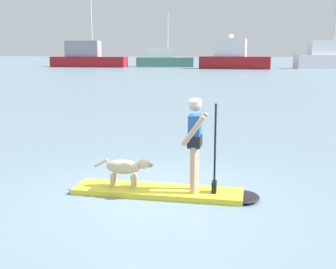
{
  "coord_description": "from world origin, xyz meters",
  "views": [
    {
      "loc": [
        1.53,
        -7.24,
        2.52
      ],
      "look_at": [
        0.0,
        1.0,
        0.9
      ],
      "focal_mm": 46.11,
      "sensor_mm": 36.0,
      "label": 1
    }
  ],
  "objects_px": {
    "dog": "(126,168)",
    "moored_boat_port": "(164,59)",
    "person_paddler": "(196,138)",
    "moored_boat_far_port": "(87,57)",
    "moored_boat_outer": "(233,58)",
    "moored_boat_center": "(328,58)",
    "paddleboard": "(170,192)"
  },
  "relations": [
    {
      "from": "dog",
      "to": "moored_boat_far_port",
      "type": "bearing_deg",
      "value": 111.57
    },
    {
      "from": "moored_boat_far_port",
      "to": "person_paddler",
      "type": "bearing_deg",
      "value": -67.41
    },
    {
      "from": "paddleboard",
      "to": "moored_boat_center",
      "type": "bearing_deg",
      "value": 78.15
    },
    {
      "from": "person_paddler",
      "to": "moored_boat_far_port",
      "type": "relative_size",
      "value": 0.13
    },
    {
      "from": "moored_boat_outer",
      "to": "moored_boat_center",
      "type": "relative_size",
      "value": 0.83
    },
    {
      "from": "moored_boat_outer",
      "to": "moored_boat_center",
      "type": "bearing_deg",
      "value": 16.07
    },
    {
      "from": "moored_boat_far_port",
      "to": "moored_boat_center",
      "type": "bearing_deg",
      "value": 1.83
    },
    {
      "from": "moored_boat_far_port",
      "to": "moored_boat_center",
      "type": "distance_m",
      "value": 37.48
    },
    {
      "from": "dog",
      "to": "moored_boat_outer",
      "type": "xyz_separation_m",
      "value": [
        -0.15,
        57.35,
        1.15
      ]
    },
    {
      "from": "dog",
      "to": "moored_boat_port",
      "type": "height_order",
      "value": "moored_boat_port"
    },
    {
      "from": "paddleboard",
      "to": "dog",
      "type": "relative_size",
      "value": 3.0
    },
    {
      "from": "moored_boat_outer",
      "to": "moored_boat_port",
      "type": "bearing_deg",
      "value": 151.71
    },
    {
      "from": "paddleboard",
      "to": "moored_boat_outer",
      "type": "height_order",
      "value": "moored_boat_outer"
    },
    {
      "from": "moored_boat_center",
      "to": "moored_boat_port",
      "type": "bearing_deg",
      "value": 174.93
    },
    {
      "from": "paddleboard",
      "to": "moored_boat_port",
      "type": "height_order",
      "value": "moored_boat_port"
    },
    {
      "from": "dog",
      "to": "moored_boat_center",
      "type": "distance_m",
      "value": 62.86
    },
    {
      "from": "dog",
      "to": "moored_boat_port",
      "type": "distance_m",
      "value": 64.68
    },
    {
      "from": "moored_boat_port",
      "to": "dog",
      "type": "bearing_deg",
      "value": -79.53
    },
    {
      "from": "dog",
      "to": "person_paddler",
      "type": "bearing_deg",
      "value": -0.78
    },
    {
      "from": "moored_boat_far_port",
      "to": "paddleboard",
      "type": "bearing_deg",
      "value": -67.77
    },
    {
      "from": "paddleboard",
      "to": "moored_boat_far_port",
      "type": "relative_size",
      "value": 0.26
    },
    {
      "from": "paddleboard",
      "to": "dog",
      "type": "height_order",
      "value": "dog"
    },
    {
      "from": "person_paddler",
      "to": "moored_boat_port",
      "type": "distance_m",
      "value": 64.93
    },
    {
      "from": "person_paddler",
      "to": "moored_boat_outer",
      "type": "distance_m",
      "value": 57.39
    },
    {
      "from": "paddleboard",
      "to": "moored_boat_center",
      "type": "relative_size",
      "value": 0.27
    },
    {
      "from": "dog",
      "to": "moored_boat_center",
      "type": "height_order",
      "value": "moored_boat_center"
    },
    {
      "from": "moored_boat_port",
      "to": "moored_boat_outer",
      "type": "relative_size",
      "value": 0.93
    },
    {
      "from": "moored_boat_far_port",
      "to": "moored_boat_port",
      "type": "height_order",
      "value": "moored_boat_far_port"
    },
    {
      "from": "moored_boat_center",
      "to": "moored_boat_outer",
      "type": "bearing_deg",
      "value": -163.93
    },
    {
      "from": "moored_boat_center",
      "to": "person_paddler",
      "type": "bearing_deg",
      "value": -101.45
    },
    {
      "from": "paddleboard",
      "to": "moored_boat_center",
      "type": "height_order",
      "value": "moored_boat_center"
    },
    {
      "from": "moored_boat_far_port",
      "to": "moored_boat_center",
      "type": "relative_size",
      "value": 1.01
    }
  ]
}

